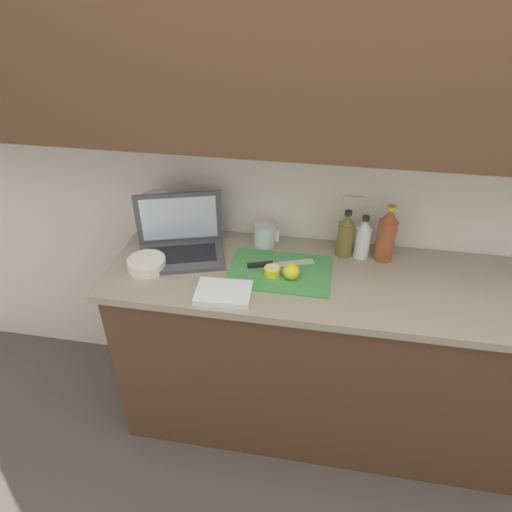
# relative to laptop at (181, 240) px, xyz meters

# --- Properties ---
(ground_plane) EXTENTS (12.00, 12.00, 0.00)m
(ground_plane) POSITION_rel_laptop_xyz_m (0.69, -0.08, -0.98)
(ground_plane) COLOR #564C47
(ground_plane) RESTS_ON ground
(wall_back) EXTENTS (5.20, 0.38, 2.60)m
(wall_back) POSITION_rel_laptop_xyz_m (0.69, 0.15, 0.58)
(wall_back) COLOR white
(wall_back) RESTS_ON ground_plane
(counter_unit) EXTENTS (1.94, 0.60, 0.91)m
(counter_unit) POSITION_rel_laptop_xyz_m (0.71, -0.08, -0.51)
(counter_unit) COLOR brown
(counter_unit) RESTS_ON ground_plane
(laptop) EXTENTS (0.44, 0.35, 0.26)m
(laptop) POSITION_rel_laptop_xyz_m (0.00, 0.00, 0.00)
(laptop) COLOR #515156
(laptop) RESTS_ON counter_unit
(cutting_board) EXTENTS (0.43, 0.30, 0.01)m
(cutting_board) POSITION_rel_laptop_xyz_m (0.46, -0.08, -0.06)
(cutting_board) COLOR #4C9E51
(cutting_board) RESTS_ON counter_unit
(knife) EXTENTS (0.29, 0.13, 0.02)m
(knife) POSITION_rel_laptop_xyz_m (0.41, -0.05, -0.05)
(knife) COLOR silver
(knife) RESTS_ON cutting_board
(lemon_half_cut) EXTENTS (0.07, 0.07, 0.04)m
(lemon_half_cut) POSITION_rel_laptop_xyz_m (0.43, -0.11, -0.04)
(lemon_half_cut) COLOR yellow
(lemon_half_cut) RESTS_ON cutting_board
(lemon_whole_beside) EXTENTS (0.07, 0.07, 0.07)m
(lemon_whole_beside) POSITION_rel_laptop_xyz_m (0.51, -0.12, -0.02)
(lemon_whole_beside) COLOR yellow
(lemon_whole_beside) RESTS_ON cutting_board
(bottle_green_soda) EXTENTS (0.08, 0.08, 0.26)m
(bottle_green_soda) POSITION_rel_laptop_xyz_m (0.90, 0.11, 0.06)
(bottle_green_soda) COLOR #A34C2D
(bottle_green_soda) RESTS_ON counter_unit
(bottle_oil_tall) EXTENTS (0.07, 0.07, 0.20)m
(bottle_oil_tall) POSITION_rel_laptop_xyz_m (0.80, 0.11, 0.03)
(bottle_oil_tall) COLOR silver
(bottle_oil_tall) RESTS_ON counter_unit
(bottle_water_clear) EXTENTS (0.07, 0.07, 0.22)m
(bottle_water_clear) POSITION_rel_laptop_xyz_m (0.73, 0.11, 0.04)
(bottle_water_clear) COLOR olive
(bottle_water_clear) RESTS_ON counter_unit
(measuring_cup) EXTENTS (0.12, 0.10, 0.11)m
(measuring_cup) POSITION_rel_laptop_xyz_m (0.36, 0.12, -0.01)
(measuring_cup) COLOR silver
(measuring_cup) RESTS_ON counter_unit
(bowl_white) EXTENTS (0.16, 0.16, 0.05)m
(bowl_white) POSITION_rel_laptop_xyz_m (-0.11, -0.15, -0.04)
(bowl_white) COLOR white
(bowl_white) RESTS_ON counter_unit
(paper_towel_roll) EXTENTS (0.12, 0.12, 0.22)m
(paper_towel_roll) POSITION_rel_laptop_xyz_m (-0.15, 0.12, 0.05)
(paper_towel_roll) COLOR white
(paper_towel_roll) RESTS_ON counter_unit
(dish_towel) EXTENTS (0.23, 0.17, 0.02)m
(dish_towel) POSITION_rel_laptop_xyz_m (0.26, -0.27, -0.05)
(dish_towel) COLOR white
(dish_towel) RESTS_ON counter_unit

